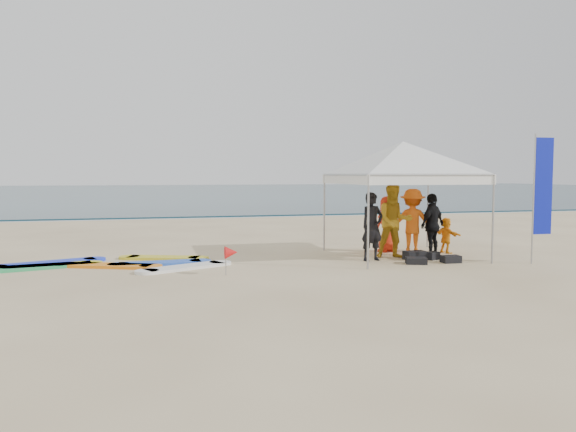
# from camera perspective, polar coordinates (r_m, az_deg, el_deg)

# --- Properties ---
(ground) EXTENTS (120.00, 120.00, 0.00)m
(ground) POSITION_cam_1_polar(r_m,az_deg,el_deg) (11.06, -1.49, -7.29)
(ground) COLOR beige
(ground) RESTS_ON ground
(ocean) EXTENTS (160.00, 84.00, 0.08)m
(ocean) POSITION_cam_1_polar(r_m,az_deg,el_deg) (70.64, -12.35, 2.42)
(ocean) COLOR #0C2633
(ocean) RESTS_ON ground
(shoreline_foam) EXTENTS (160.00, 1.20, 0.01)m
(shoreline_foam) POSITION_cam_1_polar(r_m,az_deg,el_deg) (28.95, -9.50, -0.16)
(shoreline_foam) COLOR silver
(shoreline_foam) RESTS_ON ground
(person_black_a) EXTENTS (0.72, 0.56, 1.75)m
(person_black_a) POSITION_cam_1_polar(r_m,az_deg,el_deg) (14.49, 8.55, -1.07)
(person_black_a) COLOR black
(person_black_a) RESTS_ON ground
(person_yellow) EXTENTS (1.07, 0.90, 1.96)m
(person_yellow) POSITION_cam_1_polar(r_m,az_deg,el_deg) (15.05, 10.75, -0.51)
(person_yellow) COLOR gold
(person_yellow) RESTS_ON ground
(person_orange_a) EXTENTS (1.35, 1.13, 1.82)m
(person_orange_a) POSITION_cam_1_polar(r_m,az_deg,el_deg) (15.62, 12.53, -0.62)
(person_orange_a) COLOR orange
(person_orange_a) RESTS_ON ground
(person_black_b) EXTENTS (1.07, 0.86, 1.70)m
(person_black_b) POSITION_cam_1_polar(r_m,az_deg,el_deg) (15.56, 14.44, -0.89)
(person_black_b) COLOR black
(person_black_b) RESTS_ON ground
(person_orange_b) EXTENTS (0.90, 0.72, 1.60)m
(person_orange_b) POSITION_cam_1_polar(r_m,az_deg,el_deg) (16.21, 10.09, -0.81)
(person_orange_b) COLOR red
(person_orange_b) RESTS_ON ground
(person_seated) EXTENTS (0.47, 0.97, 1.00)m
(person_seated) POSITION_cam_1_polar(r_m,az_deg,el_deg) (16.36, 15.76, -1.90)
(person_seated) COLOR orange
(person_seated) RESTS_ON ground
(canopy_tent) EXTENTS (4.67, 4.67, 3.52)m
(canopy_tent) POSITION_cam_1_polar(r_m,az_deg,el_deg) (15.31, 11.61, 7.39)
(canopy_tent) COLOR #A5A5A8
(canopy_tent) RESTS_ON ground
(feather_flag) EXTENTS (0.54, 0.04, 3.20)m
(feather_flag) POSITION_cam_1_polar(r_m,az_deg,el_deg) (15.17, 24.41, 2.63)
(feather_flag) COLOR #A5A5A8
(feather_flag) RESTS_ON ground
(marker_pennant) EXTENTS (0.28, 0.28, 0.64)m
(marker_pennant) POSITION_cam_1_polar(r_m,az_deg,el_deg) (12.41, -5.80, -3.72)
(marker_pennant) COLOR #A5A5A8
(marker_pennant) RESTS_ON ground
(gear_pile) EXTENTS (1.46, 1.11, 0.22)m
(gear_pile) POSITION_cam_1_polar(r_m,az_deg,el_deg) (14.73, 13.78, -4.12)
(gear_pile) COLOR black
(gear_pile) RESTS_ON ground
(surfboard_spread) EXTENTS (5.68, 2.86, 0.07)m
(surfboard_spread) POSITION_cam_1_polar(r_m,az_deg,el_deg) (14.32, -18.05, -4.70)
(surfboard_spread) COLOR yellow
(surfboard_spread) RESTS_ON ground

